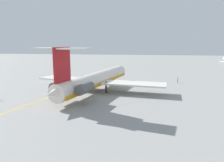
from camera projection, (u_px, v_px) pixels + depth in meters
name	position (u px, v px, depth m)	size (l,w,h in m)	color
ground	(82.00, 90.00, 56.97)	(351.31, 351.31, 0.00)	gray
main_jetliner	(95.00, 80.00, 54.93)	(40.61, 36.22, 11.92)	silver
ground_crew_near_nose	(178.00, 79.00, 68.04)	(0.41, 0.28, 1.73)	black
safety_cone_wingtip	(82.00, 75.00, 82.53)	(0.40, 0.40, 0.55)	#EA590F
taxiway_centreline	(69.00, 90.00, 57.82)	(99.43, 0.36, 0.01)	gold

